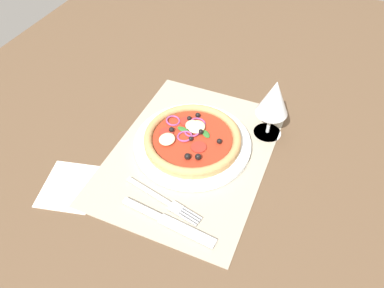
{
  "coord_description": "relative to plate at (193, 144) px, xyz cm",
  "views": [
    {
      "loc": [
        51.59,
        22.21,
        62.06
      ],
      "look_at": [
        -0.67,
        0.0,
        2.55
      ],
      "focal_mm": 35.21,
      "sensor_mm": 36.0,
      "label": 1
    }
  ],
  "objects": [
    {
      "name": "ground_plane",
      "position": [
        2.24,
        0.54,
        -2.17
      ],
      "size": [
        190.0,
        140.0,
        2.4
      ],
      "primitive_type": "cube",
      "color": "brown"
    },
    {
      "name": "napkin",
      "position": [
        20.29,
        -18.75,
        -0.79
      ],
      "size": [
        14.44,
        13.54,
        0.36
      ],
      "primitive_type": "cube",
      "rotation": [
        0.0,
        0.0,
        0.24
      ],
      "color": "silver",
      "rests_on": "ground_plane"
    },
    {
      "name": "pizza",
      "position": [
        -0.07,
        -0.1,
        1.68
      ],
      "size": [
        21.63,
        21.63,
        2.69
      ],
      "color": "tan",
      "rests_on": "plate"
    },
    {
      "name": "placemat",
      "position": [
        2.24,
        0.54,
        -0.77
      ],
      "size": [
        44.84,
        33.11,
        0.4
      ],
      "primitive_type": "cube",
      "color": "#A39984",
      "rests_on": "ground_plane"
    },
    {
      "name": "fork",
      "position": [
        16.39,
        1.31,
        -0.35
      ],
      "size": [
        5.39,
        17.9,
        0.44
      ],
      "rotation": [
        0.0,
        0.0,
        1.35
      ],
      "color": "#B2B5BA",
      "rests_on": "placemat"
    },
    {
      "name": "plate",
      "position": [
        0.0,
        0.0,
        0.0
      ],
      "size": [
        26.26,
        26.26,
        1.15
      ],
      "primitive_type": "cylinder",
      "color": "white",
      "rests_on": "placemat"
    },
    {
      "name": "knife",
      "position": [
        20.31,
        3.7,
        -0.32
      ],
      "size": [
        3.64,
        20.06,
        0.62
      ],
      "rotation": [
        0.0,
        0.0,
        1.47
      ],
      "color": "#B2B5BA",
      "rests_on": "placemat"
    },
    {
      "name": "wine_glass",
      "position": [
        -10.88,
        14.42,
        9.07
      ],
      "size": [
        7.2,
        7.2,
        14.9
      ],
      "color": "silver",
      "rests_on": "ground_plane"
    }
  ]
}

